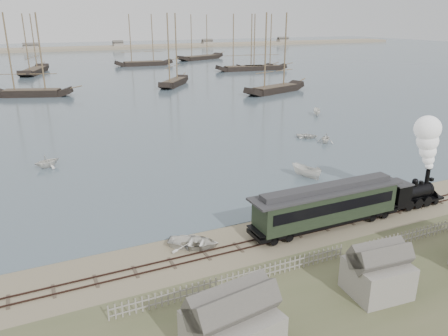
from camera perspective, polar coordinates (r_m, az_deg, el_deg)
name	(u,v)px	position (r m, az deg, el deg)	size (l,w,h in m)	color
ground	(267,229)	(41.49, 5.61, -7.92)	(600.00, 600.00, 0.00)	gray
harbor_water	(65,63)	(203.38, -20.05, 12.73)	(600.00, 336.00, 0.06)	#465964
rail_track	(278,238)	(39.97, 7.08, -9.03)	(120.00, 1.80, 0.16)	#33201C
picket_fence_west	(239,285)	(33.47, 1.94, -15.07)	(19.00, 0.10, 1.20)	gray
picket_fence_east	(428,237)	(44.05, 25.13, -8.11)	(15.00, 0.10, 1.20)	gray
shed_mid	(375,293)	(34.46, 19.15, -15.15)	(4.00, 3.50, 3.60)	gray
far_spit	(50,51)	(282.88, -21.80, 14.02)	(500.00, 20.00, 1.80)	tan
locomotive	(424,167)	(49.22, 24.67, 0.10)	(7.34, 2.74, 9.15)	black
passenger_coach	(327,204)	(41.72, 13.26, -4.63)	(15.46, 2.98, 3.75)	black
beached_dinghy	(193,242)	(38.17, -4.01, -9.66)	(4.43, 3.16, 0.92)	silver
rowboat_1	(47,161)	(61.72, -22.14, 0.84)	(3.29, 2.84, 1.74)	silver
rowboat_2	(306,172)	(54.52, 10.68, -0.46)	(3.99, 1.50, 1.54)	silver
rowboat_3	(307,136)	(72.79, 10.78, 4.16)	(3.43, 2.45, 0.71)	silver
rowboat_4	(326,138)	(70.37, 13.14, 3.82)	(2.89, 2.49, 1.52)	silver
rowboat_5	(317,112)	(90.28, 12.02, 7.16)	(3.39, 1.28, 1.31)	silver
schooner_2	(27,55)	(118.88, -24.39, 13.28)	(19.23, 4.44, 20.00)	black
schooner_3	(173,50)	(127.50, -6.70, 15.08)	(17.20, 3.97, 20.00)	black
schooner_4	(276,53)	(115.51, 6.86, 14.67)	(19.92, 4.60, 20.00)	black
schooner_5	(262,42)	(166.39, 4.99, 16.06)	(18.80, 4.34, 20.00)	black
schooner_7	(30,44)	(168.83, -23.96, 14.60)	(23.58, 5.44, 20.00)	black
schooner_8	(143,40)	(184.09, -10.59, 16.11)	(23.04, 5.32, 20.00)	black
schooner_9	(200,37)	(208.40, -3.16, 16.71)	(25.77, 5.95, 20.00)	black
schooner_10	(245,42)	(163.87, 2.76, 16.06)	(21.48, 4.96, 20.00)	black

